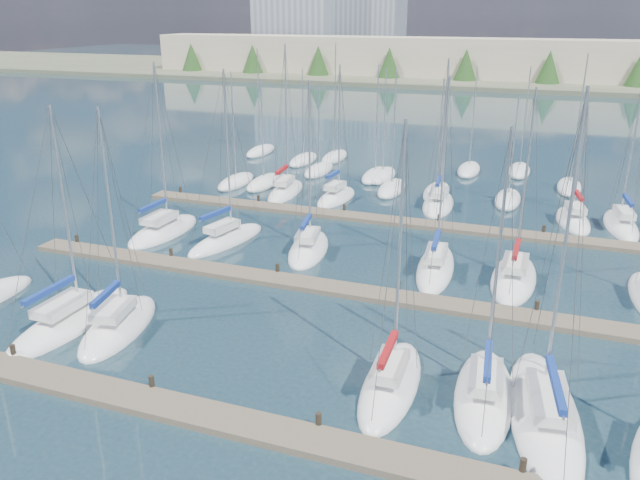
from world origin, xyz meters
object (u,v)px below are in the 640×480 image
(sailboat_i, at_px, (226,240))
(sailboat_f, at_px, (544,414))
(sailboat_e, at_px, (484,395))
(sailboat_h, at_px, (163,231))
(sailboat_r, at_px, (621,225))
(sailboat_c, at_px, (119,326))
(sailboat_l, at_px, (514,278))
(sailboat_q, at_px, (573,220))
(sailboat_k, at_px, (435,267))
(sailboat_j, at_px, (309,249))
(sailboat_n, at_px, (286,191))
(sailboat_o, at_px, (336,197))
(sailboat_p, at_px, (438,204))
(sailboat_b, at_px, (71,321))
(sailboat_d, at_px, (391,384))

(sailboat_i, relative_size, sailboat_f, 0.92)
(sailboat_e, distance_m, sailboat_h, 29.31)
(sailboat_r, bearing_deg, sailboat_c, -139.90)
(sailboat_l, bearing_deg, sailboat_q, 75.67)
(sailboat_k, distance_m, sailboat_h, 21.13)
(sailboat_r, relative_size, sailboat_e, 1.02)
(sailboat_e, height_order, sailboat_j, sailboat_e)
(sailboat_r, height_order, sailboat_e, sailboat_r)
(sailboat_r, xyz_separation_m, sailboat_n, (-28.87, -0.18, 0.01))
(sailboat_e, xyz_separation_m, sailboat_h, (-25.78, 13.94, -0.01))
(sailboat_l, bearing_deg, sailboat_o, 141.83)
(sailboat_r, bearing_deg, sailboat_i, -159.47)
(sailboat_h, bearing_deg, sailboat_l, 1.08)
(sailboat_r, relative_size, sailboat_p, 0.98)
(sailboat_j, height_order, sailboat_b, sailboat_j)
(sailboat_r, xyz_separation_m, sailboat_h, (-33.42, -13.64, -0.01))
(sailboat_d, relative_size, sailboat_o, 1.02)
(sailboat_d, bearing_deg, sailboat_i, 136.54)
(sailboat_r, relative_size, sailboat_l, 1.02)
(sailboat_q, xyz_separation_m, sailboat_h, (-29.84, -13.60, -0.00))
(sailboat_r, bearing_deg, sailboat_n, 174.59)
(sailboat_i, bearing_deg, sailboat_n, 106.13)
(sailboat_o, bearing_deg, sailboat_f, -51.15)
(sailboat_f, relative_size, sailboat_h, 1.07)
(sailboat_q, relative_size, sailboat_f, 0.71)
(sailboat_b, height_order, sailboat_p, sailboat_p)
(sailboat_p, distance_m, sailboat_n, 14.25)
(sailboat_o, bearing_deg, sailboat_k, -44.46)
(sailboat_n, bearing_deg, sailboat_b, -97.12)
(sailboat_l, bearing_deg, sailboat_j, 179.58)
(sailboat_d, xyz_separation_m, sailboat_l, (4.46, 14.42, -0.01))
(sailboat_i, distance_m, sailboat_b, 14.51)
(sailboat_f, relative_size, sailboat_n, 1.01)
(sailboat_d, height_order, sailboat_c, sailboat_d)
(sailboat_j, relative_size, sailboat_i, 0.96)
(sailboat_d, height_order, sailboat_p, sailboat_p)
(sailboat_c, height_order, sailboat_b, sailboat_c)
(sailboat_j, bearing_deg, sailboat_r, 21.64)
(sailboat_q, xyz_separation_m, sailboat_p, (-11.09, 0.81, 0.01))
(sailboat_d, distance_m, sailboat_b, 18.05)
(sailboat_i, height_order, sailboat_b, sailboat_i)
(sailboat_r, xyz_separation_m, sailboat_b, (-29.79, -28.16, -0.02))
(sailboat_j, relative_size, sailboat_n, 0.89)
(sailboat_d, xyz_separation_m, sailboat_c, (-15.20, 0.36, -0.01))
(sailboat_j, distance_m, sailboat_q, 22.32)
(sailboat_r, bearing_deg, sailboat_b, -142.38)
(sailboat_r, relative_size, sailboat_f, 0.90)
(sailboat_d, xyz_separation_m, sailboat_n, (-17.14, 27.95, 0.01))
(sailboat_f, distance_m, sailboat_h, 31.84)
(sailboat_e, relative_size, sailboat_h, 0.94)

